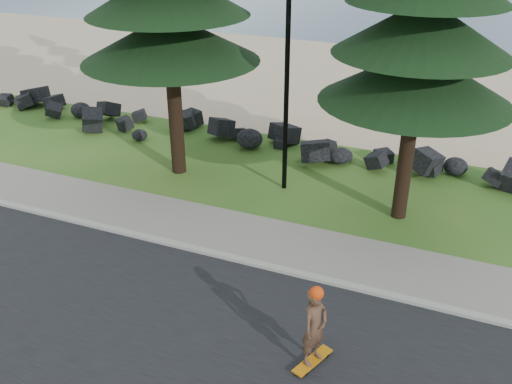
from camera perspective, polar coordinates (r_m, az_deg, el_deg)
ground at (r=14.69m, az=-1.47°, el=-4.83°), size 160.00×160.00×0.00m
road at (r=11.58m, az=-10.84°, el=-15.83°), size 160.00×7.00×0.02m
kerb at (r=13.98m, az=-2.97°, el=-6.48°), size 160.00×0.20×0.10m
sidewalk at (r=14.82m, az=-1.16°, el=-4.31°), size 160.00×2.00×0.08m
beach_sand at (r=27.45m, az=11.05°, el=10.49°), size 160.00×15.00×0.01m
seawall_boulders at (r=19.33m, az=5.26°, el=3.47°), size 60.00×2.40×1.10m
lamp_post at (r=15.81m, az=3.17°, el=13.90°), size 0.25×0.14×8.14m
skateboarder at (r=10.69m, az=5.88°, el=-13.32°), size 0.57×0.98×1.79m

